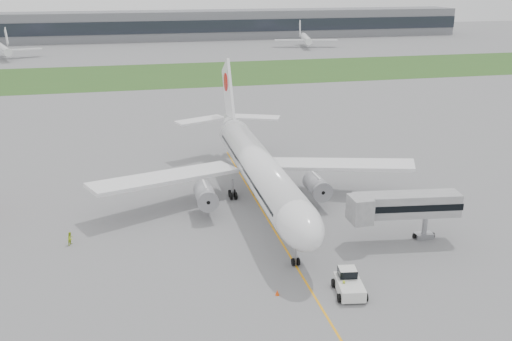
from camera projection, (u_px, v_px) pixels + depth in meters
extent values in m
plane|color=gray|center=(265.00, 214.00, 79.11)|extent=(600.00, 600.00, 0.00)
cube|color=#305921|center=(180.00, 74.00, 189.73)|extent=(600.00, 50.00, 0.02)
cube|color=slate|center=(158.00, 25.00, 288.85)|extent=(320.00, 22.00, 14.00)
cube|color=#212630|center=(159.00, 27.00, 278.71)|extent=(320.00, 0.60, 6.00)
cylinder|color=white|center=(258.00, 167.00, 80.98)|extent=(5.00, 38.00, 5.00)
ellipsoid|color=white|center=(298.00, 222.00, 63.00)|extent=(5.00, 11.00, 5.00)
cube|color=black|center=(301.00, 218.00, 61.79)|extent=(3.20, 1.54, 1.14)
cone|color=white|center=(230.00, 124.00, 101.00)|extent=(5.00, 10.53, 6.16)
cube|color=white|center=(166.00, 177.00, 80.49)|extent=(22.13, 13.52, 1.70)
cube|color=white|center=(339.00, 165.00, 85.94)|extent=(22.13, 13.52, 1.70)
cylinder|color=gray|center=(205.00, 195.00, 77.84)|extent=(2.70, 5.20, 2.70)
cylinder|color=gray|center=(317.00, 186.00, 81.20)|extent=(2.70, 5.20, 2.70)
cube|color=white|center=(228.00, 94.00, 100.72)|extent=(0.45, 10.90, 12.76)
cylinder|color=red|center=(227.00, 82.00, 100.98)|extent=(0.60, 3.20, 3.20)
cube|color=white|center=(200.00, 120.00, 102.12)|extent=(9.54, 6.34, 0.35)
cube|color=white|center=(255.00, 117.00, 104.22)|extent=(9.54, 6.34, 0.35)
cylinder|color=#9C9CA2|center=(296.00, 253.00, 64.78)|extent=(0.24, 0.24, 3.10)
cylinder|color=black|center=(233.00, 195.00, 84.72)|extent=(1.40, 1.10, 1.10)
cylinder|color=black|center=(274.00, 191.00, 86.06)|extent=(1.40, 1.10, 1.10)
cube|color=silver|center=(349.00, 287.00, 59.23)|extent=(3.17, 4.85, 1.21)
cube|color=silver|center=(347.00, 273.00, 60.04)|extent=(2.03, 1.86, 1.00)
cube|color=black|center=(347.00, 272.00, 60.02)|extent=(2.09, 1.92, 0.85)
cylinder|color=black|center=(334.00, 283.00, 60.67)|extent=(0.48, 0.95, 0.90)
cylinder|color=black|center=(359.00, 282.00, 60.85)|extent=(0.48, 0.95, 0.90)
cylinder|color=black|center=(339.00, 298.00, 57.83)|extent=(0.48, 0.95, 0.90)
cylinder|color=black|center=(366.00, 297.00, 58.01)|extent=(0.48, 0.95, 0.90)
cube|color=#A9A9AC|center=(406.00, 205.00, 69.79)|extent=(13.32, 4.45, 2.80)
cube|color=black|center=(406.00, 205.00, 69.79)|extent=(13.52, 4.57, 0.84)
cube|color=#A9A9AC|center=(360.00, 209.00, 68.37)|extent=(2.43, 3.17, 3.17)
cylinder|color=#9C9CA2|center=(425.00, 225.00, 71.49)|extent=(0.65, 0.65, 3.55)
cube|color=#9C9CA2|center=(424.00, 236.00, 71.96)|extent=(2.39, 1.58, 0.65)
cylinder|color=black|center=(414.00, 236.00, 71.85)|extent=(0.36, 0.68, 0.65)
cylinder|color=black|center=(433.00, 235.00, 72.07)|extent=(0.36, 0.68, 0.65)
cone|color=#E7450C|center=(277.00, 293.00, 59.11)|extent=(0.45, 0.45, 0.61)
cone|color=#E7450C|center=(347.00, 273.00, 63.08)|extent=(0.41, 0.41, 0.56)
imported|color=#BACF22|center=(343.00, 288.00, 58.92)|extent=(0.73, 0.59, 1.72)
imported|color=#ADCD22|center=(71.00, 238.00, 70.02)|extent=(0.96, 1.02, 1.67)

